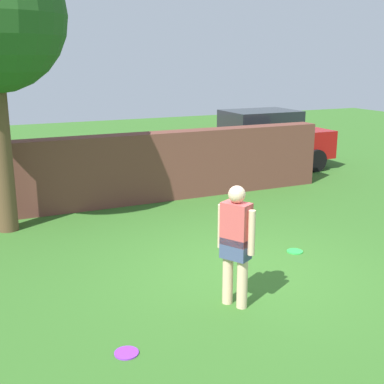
{
  "coord_description": "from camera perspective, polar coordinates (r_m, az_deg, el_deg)",
  "views": [
    {
      "loc": [
        -3.8,
        -6.2,
        3.15
      ],
      "look_at": [
        -0.36,
        1.25,
        1.0
      ],
      "focal_mm": 47.85,
      "sensor_mm": 36.0,
      "label": 1
    }
  ],
  "objects": [
    {
      "name": "ground_plane",
      "position": [
        7.93,
        6.22,
        -8.83
      ],
      "size": [
        40.0,
        40.0,
        0.0
      ],
      "primitive_type": "plane",
      "color": "#336623"
    },
    {
      "name": "brick_wall",
      "position": [
        11.12,
        -12.31,
        2.02
      ],
      "size": [
        11.84,
        0.5,
        1.55
      ],
      "primitive_type": "cube",
      "color": "brown",
      "rests_on": "ground"
    },
    {
      "name": "person",
      "position": [
        6.57,
        4.91,
        -5.43
      ],
      "size": [
        0.37,
        0.48,
        1.62
      ],
      "rotation": [
        0.0,
        0.0,
        2.08
      ],
      "color": "beige",
      "rests_on": "ground"
    },
    {
      "name": "car",
      "position": [
        14.87,
        7.54,
        5.71
      ],
      "size": [
        4.21,
        1.93,
        1.72
      ],
      "rotation": [
        0.0,
        0.0,
        3.14
      ],
      "color": "#A51111",
      "rests_on": "ground"
    },
    {
      "name": "frisbee_purple",
      "position": [
        5.94,
        -7.32,
        -17.37
      ],
      "size": [
        0.27,
        0.27,
        0.02
      ],
      "primitive_type": "cylinder",
      "color": "purple",
      "rests_on": "ground"
    },
    {
      "name": "frisbee_green",
      "position": [
        8.81,
        11.39,
        -6.5
      ],
      "size": [
        0.27,
        0.27,
        0.02
      ],
      "primitive_type": "cylinder",
      "color": "green",
      "rests_on": "ground"
    }
  ]
}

